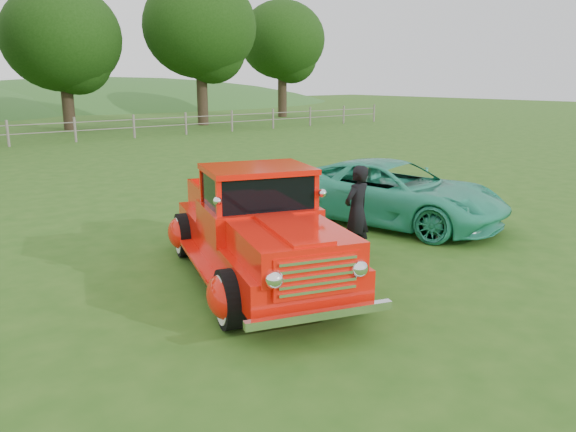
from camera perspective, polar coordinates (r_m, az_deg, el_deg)
ground at (r=8.82m, az=7.39°, el=-6.39°), size 140.00×140.00×0.00m
fence_line at (r=28.45m, az=-26.59°, el=7.52°), size 48.00×0.12×1.20m
tree_near_east at (r=36.47m, az=-21.98°, el=16.39°), size 6.80×6.80×8.33m
tree_mid_east at (r=37.95m, az=-8.95°, el=18.46°), size 7.20×7.20×9.44m
tree_far_east at (r=45.46m, az=-0.59°, el=17.43°), size 6.60×6.60×8.86m
red_pickup at (r=8.50m, az=-3.19°, el=-1.44°), size 3.31×5.28×1.78m
teal_sedan at (r=12.14m, az=10.54°, el=2.37°), size 3.30×5.19×1.33m
man at (r=9.80m, az=7.00°, el=0.53°), size 0.63×0.47×1.59m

